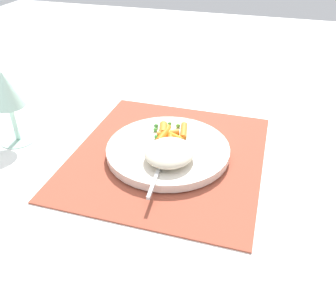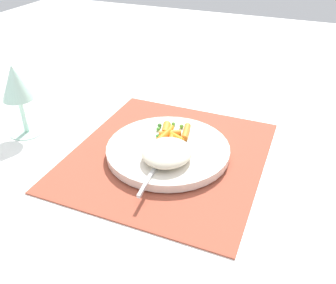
{
  "view_description": "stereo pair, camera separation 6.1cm",
  "coord_description": "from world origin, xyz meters",
  "views": [
    {
      "loc": [
        -0.57,
        -0.17,
        0.42
      ],
      "look_at": [
        0.0,
        0.0,
        0.03
      ],
      "focal_mm": 38.62,
      "sensor_mm": 36.0,
      "label": 1
    },
    {
      "loc": [
        -0.55,
        -0.23,
        0.42
      ],
      "look_at": [
        0.0,
        0.0,
        0.03
      ],
      "focal_mm": 38.62,
      "sensor_mm": 36.0,
      "label": 2
    }
  ],
  "objects": [
    {
      "name": "ground_plane",
      "position": [
        0.0,
        0.0,
        0.0
      ],
      "size": [
        2.4,
        2.4,
        0.0
      ],
      "primitive_type": "plane",
      "color": "white"
    },
    {
      "name": "placemat",
      "position": [
        0.0,
        0.0,
        0.0
      ],
      "size": [
        0.4,
        0.37,
        0.01
      ],
      "primitive_type": "cube",
      "color": "#9E4733",
      "rests_on": "ground_plane"
    },
    {
      "name": "plate",
      "position": [
        0.0,
        0.0,
        0.01
      ],
      "size": [
        0.24,
        0.24,
        0.02
      ],
      "primitive_type": "cylinder",
      "color": "silver",
      "rests_on": "placemat"
    },
    {
      "name": "rice_mound",
      "position": [
        -0.04,
        -0.01,
        0.04
      ],
      "size": [
        0.1,
        0.09,
        0.03
      ],
      "primitive_type": "ellipsoid",
      "color": "beige",
      "rests_on": "plate"
    },
    {
      "name": "carrot_portion",
      "position": [
        0.04,
        0.01,
        0.03
      ],
      "size": [
        0.09,
        0.07,
        0.02
      ],
      "color": "orange",
      "rests_on": "plate"
    },
    {
      "name": "pea_scatter",
      "position": [
        0.05,
        0.02,
        0.03
      ],
      "size": [
        0.08,
        0.07,
        0.01
      ],
      "color": "#579E34",
      "rests_on": "plate"
    },
    {
      "name": "fork",
      "position": [
        -0.03,
        -0.0,
        0.03
      ],
      "size": [
        0.21,
        0.03,
        0.01
      ],
      "color": "#B9B9B9",
      "rests_on": "plate"
    },
    {
      "name": "wine_glass",
      "position": [
        -0.03,
        0.32,
        0.11
      ],
      "size": [
        0.07,
        0.07,
        0.16
      ],
      "color": "#B2E0CC",
      "rests_on": "ground_plane"
    }
  ]
}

